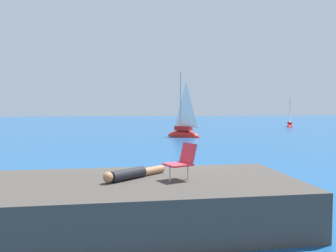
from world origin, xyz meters
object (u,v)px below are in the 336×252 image
Objects in this scene: sailboat_far at (290,125)px; beach_chair at (183,160)px; sailboat_near at (184,133)px; person_sunbather at (132,174)px.

beach_chair is (-19.15, -33.71, 1.21)m from sailboat_far.
sailboat_near reaches higher than beach_chair.
sailboat_far is 2.87× the size of person_sunbather.
sailboat_near is 7.62× the size of beach_chair.
beach_chair is at bearing -55.26° from person_sunbather.
sailboat_near is 4.35× the size of person_sunbather.
person_sunbather is 1.16m from beach_chair.
beach_chair is (1.08, -0.26, 0.33)m from person_sunbather.
sailboat_near is at bearing 35.89° from person_sunbather.
sailboat_far is 5.04× the size of beach_chair.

